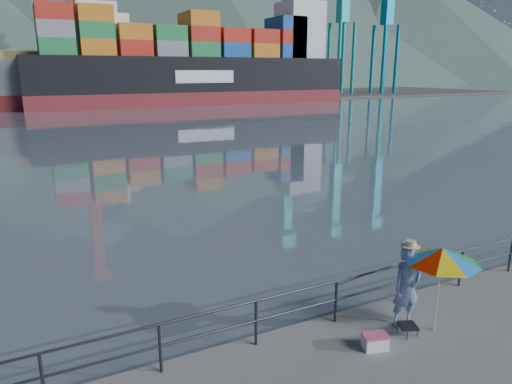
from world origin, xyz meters
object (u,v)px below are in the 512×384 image
fisherman (407,287)px  beach_umbrella (442,255)px  cooler_bag (375,342)px  container_ship (205,68)px

fisherman → beach_umbrella: (0.42, -0.48, 0.84)m
cooler_bag → container_ship: 74.27m
beach_umbrella → fisherman: bearing=131.5°
fisherman → cooler_bag: fisherman is taller
container_ship → fisherman: bearing=-106.9°
cooler_bag → container_ship: (22.54, 70.53, 5.74)m
beach_umbrella → container_ship: 73.73m
fisherman → container_ship: 73.44m
fisherman → cooler_bag: bearing=-152.6°
fisherman → container_ship: bearing=80.6°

